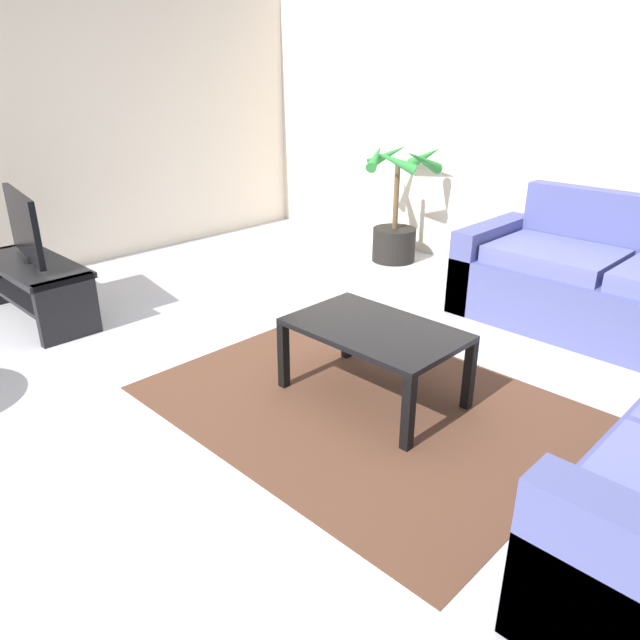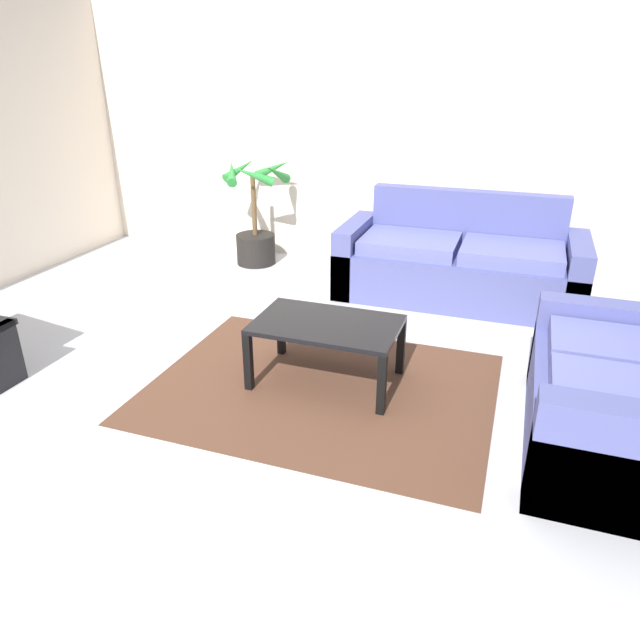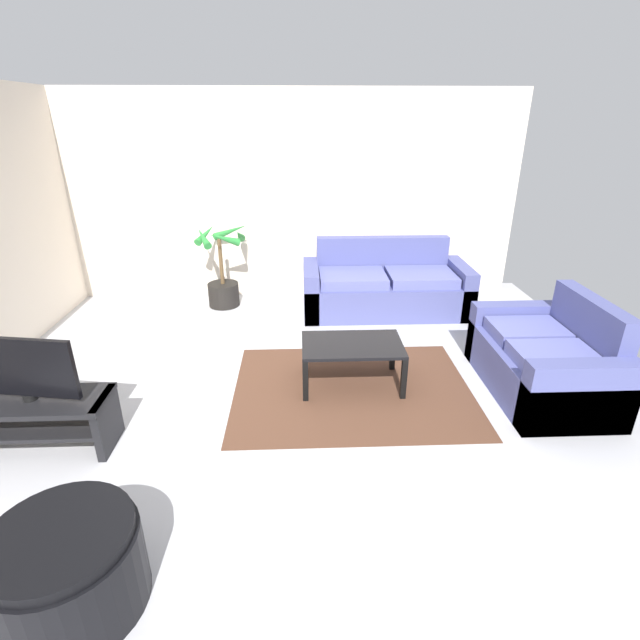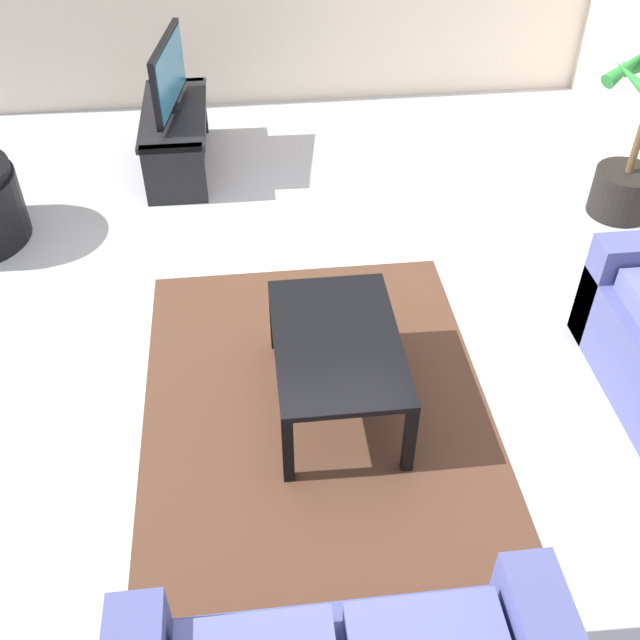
# 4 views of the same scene
# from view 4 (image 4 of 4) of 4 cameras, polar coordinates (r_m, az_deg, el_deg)

# --- Properties ---
(ground_plane) EXTENTS (6.60, 6.60, 0.00)m
(ground_plane) POSITION_cam_4_polar(r_m,az_deg,el_deg) (4.09, -5.87, -1.34)
(ground_plane) COLOR #B2B2B7
(tv_stand) EXTENTS (1.10, 0.45, 0.43)m
(tv_stand) POSITION_cam_4_polar(r_m,az_deg,el_deg) (5.57, -11.01, 14.15)
(tv_stand) COLOR black
(tv_stand) RESTS_ON ground
(tv) EXTENTS (0.81, 0.17, 0.50)m
(tv) POSITION_cam_4_polar(r_m,az_deg,el_deg) (5.40, -11.56, 18.04)
(tv) COLOR black
(tv) RESTS_ON tv_stand
(coffee_table) EXTENTS (0.93, 0.59, 0.43)m
(coffee_table) POSITION_cam_4_polar(r_m,az_deg,el_deg) (3.46, 1.30, -2.12)
(coffee_table) COLOR black
(coffee_table) RESTS_ON ground
(area_rug) EXTENTS (2.20, 1.70, 0.01)m
(area_rug) POSITION_cam_4_polar(r_m,az_deg,el_deg) (3.72, -0.32, -6.37)
(area_rug) COLOR #513323
(area_rug) RESTS_ON ground
(potted_palm) EXTENTS (0.70, 0.73, 1.10)m
(potted_palm) POSITION_cam_4_polar(r_m,az_deg,el_deg) (5.25, 23.07, 11.32)
(potted_palm) COLOR black
(potted_palm) RESTS_ON ground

